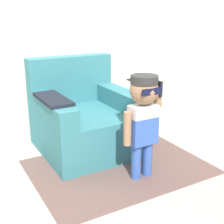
# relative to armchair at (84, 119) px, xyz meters

# --- Properties ---
(ground_plane) EXTENTS (10.00, 10.00, 0.00)m
(ground_plane) POSITION_rel_armchair_xyz_m (-0.09, -0.14, -0.32)
(ground_plane) COLOR #ADA89E
(wall_back) EXTENTS (10.00, 0.05, 2.60)m
(wall_back) POSITION_rel_armchair_xyz_m (-0.09, 0.64, 0.98)
(wall_back) COLOR silver
(wall_back) RESTS_ON ground_plane
(armchair) EXTENTS (0.95, 0.99, 0.93)m
(armchair) POSITION_rel_armchair_xyz_m (0.00, 0.00, 0.00)
(armchair) COLOR teal
(armchair) RESTS_ON ground_plane
(person_child) EXTENTS (0.37, 0.28, 0.90)m
(person_child) POSITION_rel_armchair_xyz_m (0.17, -0.80, 0.28)
(person_child) COLOR #3356AD
(person_child) RESTS_ON ground_plane
(side_table) EXTENTS (0.30, 0.30, 0.51)m
(side_table) POSITION_rel_armchair_xyz_m (0.68, -0.18, -0.01)
(side_table) COLOR beige
(side_table) RESTS_ON ground_plane
(rug) EXTENTS (1.57, 1.15, 0.01)m
(rug) POSITION_rel_armchair_xyz_m (0.09, -0.55, -0.31)
(rug) COLOR brown
(rug) RESTS_ON ground_plane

